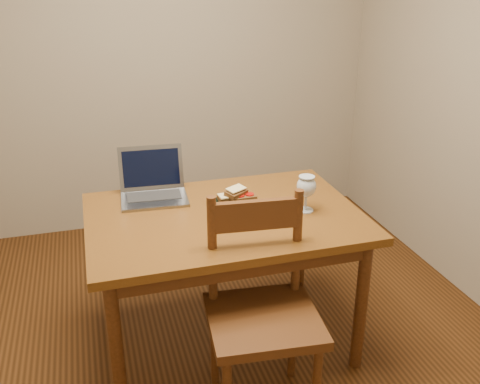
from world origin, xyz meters
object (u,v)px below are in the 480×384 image
object	(u,v)px
table	(224,230)
chair	(262,304)
laptop	(153,184)
milk_glass	(306,194)
plate	(236,202)

from	to	relation	value
table	chair	size ratio (longest dim) A/B	2.60
laptop	milk_glass	bearing A→B (deg)	-26.40
laptop	plate	bearing A→B (deg)	-25.64
milk_glass	laptop	xyz separation A→B (m)	(-0.68, 0.40, -0.03)
chair	milk_glass	world-z (taller)	chair
plate	laptop	distance (m)	0.45
plate	milk_glass	size ratio (longest dim) A/B	1.19
table	milk_glass	distance (m)	0.43
milk_glass	table	bearing A→B (deg)	168.92
plate	milk_glass	xyz separation A→B (m)	(0.30, -0.18, 0.08)
table	plate	world-z (taller)	plate
table	laptop	xyz separation A→B (m)	(-0.29, 0.32, 0.15)
chair	milk_glass	size ratio (longest dim) A/B	2.74
plate	milk_glass	bearing A→B (deg)	-31.21
milk_glass	plate	bearing A→B (deg)	148.79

